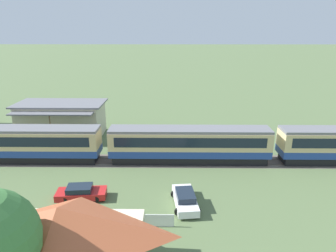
{
  "coord_description": "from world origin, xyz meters",
  "views": [
    {
      "loc": [
        -22.14,
        -30.77,
        14.31
      ],
      "look_at": [
        -22.59,
        4.68,
        2.94
      ],
      "focal_mm": 32.0,
      "sensor_mm": 36.0,
      "label": 1
    }
  ],
  "objects_px": {
    "station_building": "(62,119)",
    "parked_car_red": "(81,193)",
    "passenger_train": "(192,143)",
    "parked_car_white": "(185,199)",
    "cottage_terracotta_roof_2": "(61,243)"
  },
  "relations": [
    {
      "from": "cottage_terracotta_roof_2",
      "to": "parked_car_white",
      "type": "bearing_deg",
      "value": 46.44
    },
    {
      "from": "passenger_train",
      "to": "parked_car_white",
      "type": "bearing_deg",
      "value": -96.94
    },
    {
      "from": "cottage_terracotta_roof_2",
      "to": "station_building",
      "type": "bearing_deg",
      "value": 109.36
    },
    {
      "from": "station_building",
      "to": "cottage_terracotta_roof_2",
      "type": "height_order",
      "value": "cottage_terracotta_roof_2"
    },
    {
      "from": "station_building",
      "to": "cottage_terracotta_roof_2",
      "type": "bearing_deg",
      "value": -70.64
    },
    {
      "from": "station_building",
      "to": "parked_car_white",
      "type": "height_order",
      "value": "station_building"
    },
    {
      "from": "passenger_train",
      "to": "parked_car_white",
      "type": "relative_size",
      "value": 20.53
    },
    {
      "from": "parked_car_red",
      "to": "cottage_terracotta_roof_2",
      "type": "bearing_deg",
      "value": -85.0
    },
    {
      "from": "passenger_train",
      "to": "parked_car_red",
      "type": "relative_size",
      "value": 21.18
    },
    {
      "from": "cottage_terracotta_roof_2",
      "to": "passenger_train",
      "type": "bearing_deg",
      "value": 63.02
    },
    {
      "from": "parked_car_red",
      "to": "parked_car_white",
      "type": "distance_m",
      "value": 9.23
    },
    {
      "from": "parked_car_red",
      "to": "station_building",
      "type": "bearing_deg",
      "value": 108.6
    },
    {
      "from": "passenger_train",
      "to": "parked_car_red",
      "type": "height_order",
      "value": "passenger_train"
    },
    {
      "from": "station_building",
      "to": "parked_car_red",
      "type": "height_order",
      "value": "station_building"
    },
    {
      "from": "passenger_train",
      "to": "parked_car_red",
      "type": "distance_m",
      "value": 13.19
    }
  ]
}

